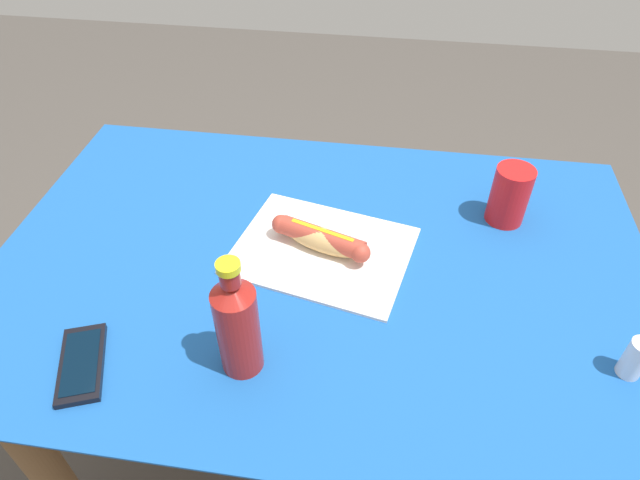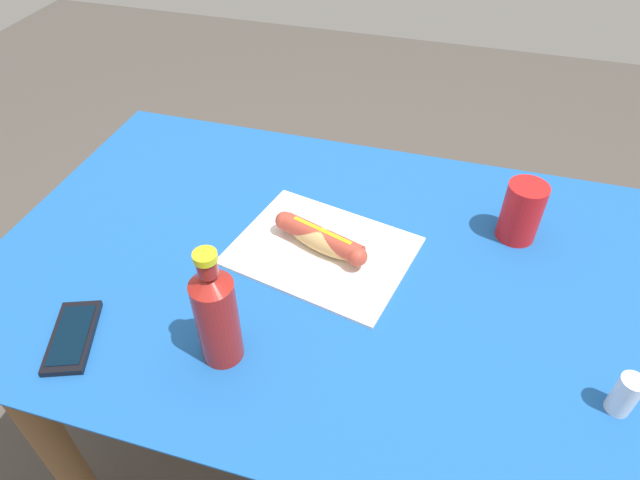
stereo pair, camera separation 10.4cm
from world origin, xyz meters
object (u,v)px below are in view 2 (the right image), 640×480
object	(u,v)px
hot_dog	(320,238)
cell_phone	(73,337)
drinking_cup	(522,212)
soda_bottle	(216,314)
salt_shaker	(625,395)

from	to	relation	value
hot_dog	cell_phone	distance (m)	0.46
cell_phone	drinking_cup	bearing A→B (deg)	-146.01
soda_bottle	salt_shaker	world-z (taller)	soda_bottle
soda_bottle	drinking_cup	world-z (taller)	soda_bottle
drinking_cup	salt_shaker	world-z (taller)	drinking_cup
hot_dog	drinking_cup	distance (m)	0.39
hot_dog	cell_phone	bearing A→B (deg)	43.38
soda_bottle	salt_shaker	bearing A→B (deg)	-173.32
drinking_cup	soda_bottle	bearing A→B (deg)	43.73
salt_shaker	hot_dog	bearing A→B (deg)	-21.32
cell_phone	soda_bottle	size ratio (longest dim) A/B	0.71
hot_dog	soda_bottle	xyz separation A→B (m)	(0.08, 0.27, 0.06)
soda_bottle	drinking_cup	xyz separation A→B (m)	(-0.44, -0.42, -0.04)
cell_phone	salt_shaker	bearing A→B (deg)	-172.37
cell_phone	drinking_cup	world-z (taller)	drinking_cup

